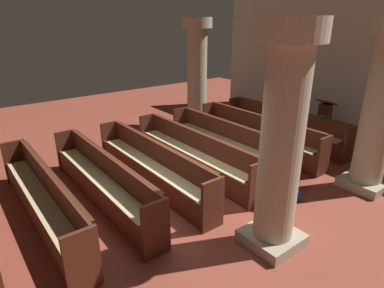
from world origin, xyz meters
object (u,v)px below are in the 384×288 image
Objects in this scene: pew_row_0 at (283,125)px; lectern at (324,121)px; pillar_far_side at (197,71)px; kneeler_box_blue at (287,194)px; pew_row_2 at (227,141)px; pew_row_3 at (193,151)px; pillar_aisle_rear at (282,139)px; pew_row_6 at (41,196)px; hymn_book at (323,117)px; pew_row_5 at (102,178)px; pew_row_1 at (257,132)px; pew_row_4 at (152,164)px; pillar_aisle_side at (380,106)px.

lectern reaches higher than pew_row_0.
pillar_far_side is 5.19m from kneeler_box_blue.
pew_row_2 is 3.13m from pillar_far_side.
pew_row_3 is 1.18× the size of pillar_aisle_rear.
pillar_aisle_rear is 7.88× the size of kneeler_box_blue.
pew_row_6 is 6.55m from hymn_book.
pew_row_0 and pew_row_5 have the same top height.
pillar_far_side reaches higher than hymn_book.
pew_row_1 is 1.00× the size of pew_row_3.
pew_row_2 is at bearing 168.99° from kneeler_box_blue.
pillar_aisle_rear is 2.97× the size of lectern.
pew_row_2 is at bearing 148.79° from pillar_aisle_rear.
pew_row_2 is 1.18× the size of pillar_far_side.
pew_row_0 is at bearing 90.00° from pew_row_4.
pew_row_1 is 1.04m from pew_row_2.
pew_row_2 is at bearing -90.00° from pew_row_0.
pillar_aisle_rear is 5.54m from lectern.
lectern is at bearing 84.91° from pew_row_4.
pew_row_3 is at bearing -139.59° from pillar_aisle_side.
kneeler_box_blue is (1.56, -3.70, -0.35)m from lectern.
lectern is (0.48, 6.43, -0.02)m from pew_row_5.
pew_row_6 is 1.18× the size of pillar_far_side.
pew_row_3 is 1.04m from pew_row_4.
pew_row_1 is 18.37× the size of hymn_book.
pillar_aisle_rear is (2.69, 1.50, 1.20)m from pew_row_5.
pew_row_6 reaches higher than kneeler_box_blue.
pew_row_3 is 3.73m from pillar_aisle_side.
pew_row_0 is at bearing 125.89° from pillar_aisle_rear.
pew_row_5 and pew_row_6 have the same top height.
lectern is at bearing 83.70° from pew_row_3.
pew_row_4 and pew_row_5 have the same top height.
pew_row_0 is 3.04m from pillar_far_side.
lectern reaches higher than hymn_book.
pew_row_6 is 6.09m from pillar_far_side.
pew_row_1 is at bearing 144.80° from kneeler_box_blue.
pew_row_3 is 4.37m from lectern.
pillar_aisle_rear is at bearing 29.15° from pew_row_5.
pew_row_6 is 3.51× the size of lectern.
lectern is (-2.21, 4.93, -1.23)m from pillar_aisle_rear.
pew_row_2 is 1.00× the size of pew_row_4.
pew_row_1 is at bearing 135.18° from pillar_aisle_rear.
lectern is (0.48, 4.34, -0.02)m from pew_row_3.
pillar_aisle_rear is at bearing -66.74° from hymn_book.
pew_row_1 is at bearing -129.25° from hymn_book.
pew_row_4 is at bearing -90.00° from pew_row_0.
pew_row_2 is 3.37m from pillar_aisle_rear.
pillar_aisle_side is (2.69, 2.29, 1.20)m from pew_row_3.
pillar_aisle_rear is 15.53× the size of hymn_book.
pew_row_0 is at bearing -111.58° from lectern.
pew_row_5 is 9.32× the size of kneeler_box_blue.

